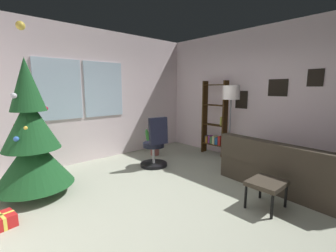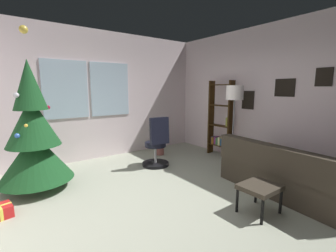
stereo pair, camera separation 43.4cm
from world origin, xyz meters
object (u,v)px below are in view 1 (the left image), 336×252
(gift_box_red, at_px, (1,221))
(footstool, at_px, (267,185))
(bookshelf, at_px, (215,123))
(floor_lamp, at_px, (231,99))
(gift_box_green, at_px, (49,171))
(potted_plant, at_px, (153,143))
(holiday_tree, at_px, (32,141))
(office_chair, at_px, (155,148))
(couch, at_px, (296,171))

(gift_box_red, bearing_deg, footstool, -34.44)
(bookshelf, distance_m, floor_lamp, 1.06)
(gift_box_red, bearing_deg, gift_box_green, 56.22)
(gift_box_red, relative_size, floor_lamp, 0.18)
(footstool, bearing_deg, potted_plant, 81.00)
(gift_box_green, relative_size, potted_plant, 0.43)
(holiday_tree, height_order, potted_plant, holiday_tree)
(footstool, distance_m, office_chair, 2.31)
(footstool, xyz_separation_m, holiday_tree, (-2.22, 2.54, 0.51))
(gift_box_red, xyz_separation_m, potted_plant, (3.22, 1.18, 0.22))
(floor_lamp, bearing_deg, gift_box_red, 172.10)
(office_chair, height_order, floor_lamp, floor_lamp)
(holiday_tree, distance_m, potted_plant, 2.80)
(holiday_tree, relative_size, gift_box_red, 8.21)
(bookshelf, distance_m, potted_plant, 1.58)
(gift_box_green, distance_m, floor_lamp, 3.75)
(couch, relative_size, holiday_tree, 0.84)
(holiday_tree, relative_size, floor_lamp, 1.51)
(couch, xyz_separation_m, bookshelf, (0.59, 2.08, 0.50))
(gift_box_green, bearing_deg, floor_lamp, -31.44)
(bookshelf, relative_size, floor_lamp, 1.07)
(potted_plant, bearing_deg, office_chair, -126.06)
(office_chair, xyz_separation_m, potted_plant, (0.54, 0.74, -0.11))
(gift_box_green, height_order, floor_lamp, floor_lamp)
(gift_box_green, xyz_separation_m, potted_plant, (2.35, -0.12, 0.18))
(bookshelf, xyz_separation_m, floor_lamp, (-0.46, -0.72, 0.62))
(bookshelf, bearing_deg, gift_box_green, 162.19)
(couch, distance_m, holiday_tree, 4.16)
(gift_box_green, xyz_separation_m, office_chair, (1.81, -0.86, 0.29))
(footstool, height_order, office_chair, office_chair)
(couch, height_order, footstool, couch)
(office_chair, distance_m, floor_lamp, 1.84)
(gift_box_red, height_order, gift_box_green, gift_box_green)
(gift_box_green, height_order, potted_plant, potted_plant)
(couch, xyz_separation_m, potted_plant, (-0.54, 3.08, 0.02))
(potted_plant, bearing_deg, floor_lamp, -69.05)
(office_chair, relative_size, bookshelf, 0.58)
(floor_lamp, bearing_deg, gift_box_green, 148.56)
(holiday_tree, xyz_separation_m, office_chair, (2.16, -0.23, -0.44))
(couch, bearing_deg, floor_lamp, 84.81)
(footstool, xyz_separation_m, gift_box_red, (-2.74, 1.88, -0.25))
(office_chair, bearing_deg, gift_box_green, 154.45)
(footstool, xyz_separation_m, floor_lamp, (1.14, 1.34, 1.07))
(holiday_tree, height_order, gift_box_green, holiday_tree)
(footstool, distance_m, floor_lamp, 2.06)
(couch, distance_m, footstool, 1.02)
(couch, height_order, holiday_tree, holiday_tree)
(gift_box_red, relative_size, gift_box_green, 1.07)
(couch, bearing_deg, holiday_tree, 141.68)
(office_chair, bearing_deg, bookshelf, -8.60)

